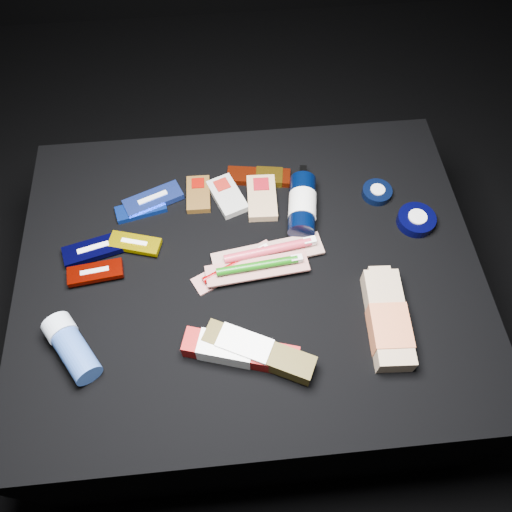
{
  "coord_description": "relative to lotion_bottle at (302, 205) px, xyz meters",
  "views": [
    {
      "loc": [
        -0.04,
        -0.52,
        1.32
      ],
      "look_at": [
        0.01,
        0.01,
        0.42
      ],
      "focal_mm": 35.0,
      "sensor_mm": 36.0,
      "label": 1
    }
  ],
  "objects": [
    {
      "name": "deodorant_stick",
      "position": [
        -0.48,
        -0.29,
        -0.0
      ],
      "size": [
        0.12,
        0.14,
        0.06
      ],
      "rotation": [
        0.0,
        0.0,
        0.57
      ],
      "color": "#2D4E98",
      "rests_on": "cloth_table"
    },
    {
      "name": "luna_bar_0",
      "position": [
        -0.36,
        0.04,
        -0.02
      ],
      "size": [
        0.12,
        0.07,
        0.01
      ],
      "rotation": [
        0.0,
        0.0,
        0.23
      ],
      "color": "#0F309F",
      "rests_on": "cloth_table"
    },
    {
      "name": "luna_bar_3",
      "position": [
        -0.37,
        -0.06,
        -0.02
      ],
      "size": [
        0.12,
        0.07,
        0.01
      ],
      "rotation": [
        0.0,
        0.0,
        -0.29
      ],
      "color": "#D6B800",
      "rests_on": "cloth_table"
    },
    {
      "name": "clif_bar_2",
      "position": [
        -0.08,
        0.05,
        -0.02
      ],
      "size": [
        0.07,
        0.12,
        0.02
      ],
      "rotation": [
        0.0,
        0.0,
        -0.04
      ],
      "color": "tan",
      "rests_on": "cloth_table"
    },
    {
      "name": "lotion_bottle",
      "position": [
        0.0,
        0.0,
        0.0
      ],
      "size": [
        0.08,
        0.19,
        0.06
      ],
      "rotation": [
        0.0,
        0.0,
        -0.17
      ],
      "color": "black",
      "rests_on": "cloth_table"
    },
    {
      "name": "luna_bar_2",
      "position": [
        -0.46,
        -0.06,
        -0.02
      ],
      "size": [
        0.14,
        0.08,
        0.02
      ],
      "rotation": [
        0.0,
        0.0,
        0.26
      ],
      "color": "black",
      "rests_on": "cloth_table"
    },
    {
      "name": "cloth_table",
      "position": [
        -0.13,
        -0.13,
        -0.23
      ],
      "size": [
        0.98,
        0.78,
        0.4
      ],
      "primitive_type": "cube",
      "color": "black",
      "rests_on": "ground"
    },
    {
      "name": "clif_bar_0",
      "position": [
        -0.23,
        0.07,
        -0.02
      ],
      "size": [
        0.06,
        0.1,
        0.02
      ],
      "rotation": [
        0.0,
        0.0,
        -0.02
      ],
      "color": "#523512",
      "rests_on": "cloth_table"
    },
    {
      "name": "clif_bar_1",
      "position": [
        -0.17,
        0.06,
        -0.02
      ],
      "size": [
        0.09,
        0.12,
        0.02
      ],
      "rotation": [
        0.0,
        0.0,
        0.37
      ],
      "color": "#A7A79F",
      "rests_on": "cloth_table"
    },
    {
      "name": "cream_tin_lower",
      "position": [
        0.25,
        -0.05,
        -0.02
      ],
      "size": [
        0.08,
        0.08,
        0.03
      ],
      "rotation": [
        0.0,
        0.0,
        -0.03
      ],
      "color": "black",
      "rests_on": "cloth_table"
    },
    {
      "name": "luna_bar_4",
      "position": [
        -0.45,
        -0.12,
        -0.01
      ],
      "size": [
        0.12,
        0.06,
        0.01
      ],
      "rotation": [
        0.0,
        0.0,
        0.12
      ],
      "color": "#6E0901",
      "rests_on": "cloth_table"
    },
    {
      "name": "luna_bar_1",
      "position": [
        -0.33,
        0.06,
        -0.02
      ],
      "size": [
        0.14,
        0.1,
        0.02
      ],
      "rotation": [
        0.0,
        0.0,
        0.38
      ],
      "color": "#21389C",
      "rests_on": "cloth_table"
    },
    {
      "name": "ground",
      "position": [
        -0.13,
        -0.13,
        -0.43
      ],
      "size": [
        3.0,
        3.0,
        0.0
      ],
      "primitive_type": "plane",
      "color": "black",
      "rests_on": "ground"
    },
    {
      "name": "toothpaste_carton_red",
      "position": [
        -0.17,
        -0.32,
        -0.01
      ],
      "size": [
        0.22,
        0.11,
        0.04
      ],
      "rotation": [
        0.0,
        0.0,
        -0.29
      ],
      "color": "maroon",
      "rests_on": "cloth_table"
    },
    {
      "name": "cream_tin_upper",
      "position": [
        0.18,
        0.03,
        -0.02
      ],
      "size": [
        0.07,
        0.07,
        0.02
      ],
      "rotation": [
        0.0,
        0.0,
        0.01
      ],
      "color": "black",
      "rests_on": "cloth_table"
    },
    {
      "name": "toothbrush_pack_1",
      "position": [
        -0.08,
        -0.11,
        -0.01
      ],
      "size": [
        0.24,
        0.09,
        0.03
      ],
      "rotation": [
        0.0,
        0.0,
        0.15
      ],
      "color": "beige",
      "rests_on": "cloth_table"
    },
    {
      "name": "toothpaste_carton_green",
      "position": [
        -0.14,
        -0.32,
        -0.0
      ],
      "size": [
        0.21,
        0.14,
        0.04
      ],
      "rotation": [
        0.0,
        0.0,
        -0.46
      ],
      "color": "#3F3410",
      "rests_on": "cloth_table"
    },
    {
      "name": "toothbrush_pack_0",
      "position": [
        -0.16,
        -0.13,
        -0.02
      ],
      "size": [
        0.19,
        0.12,
        0.02
      ],
      "rotation": [
        0.0,
        0.0,
        0.46
      ],
      "color": "#BCB3B0",
      "rests_on": "cloth_table"
    },
    {
      "name": "toothbrush_pack_2",
      "position": [
        -0.11,
        -0.14,
        -0.01
      ],
      "size": [
        0.22,
        0.07,
        0.02
      ],
      "rotation": [
        0.0,
        0.0,
        0.1
      ],
      "color": "#AFA7A4",
      "rests_on": "cloth_table"
    },
    {
      "name": "power_bar",
      "position": [
        -0.08,
        0.11,
        -0.02
      ],
      "size": [
        0.15,
        0.07,
        0.02
      ],
      "rotation": [
        0.0,
        0.0,
        -0.16
      ],
      "color": "#6C1907",
      "rests_on": "cloth_table"
    },
    {
      "name": "bodywash_bottle",
      "position": [
        0.13,
        -0.29,
        -0.01
      ],
      "size": [
        0.08,
        0.21,
        0.04
      ],
      "rotation": [
        0.0,
        0.0,
        -0.06
      ],
      "color": "tan",
      "rests_on": "cloth_table"
    }
  ]
}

